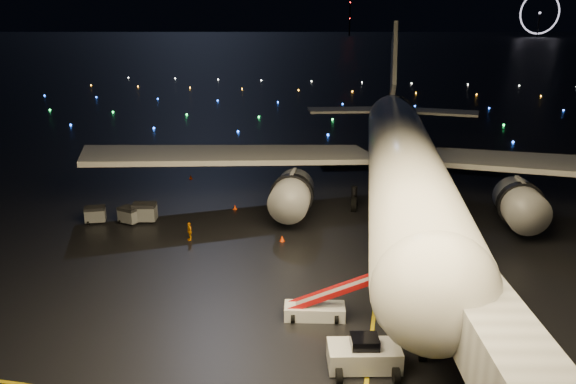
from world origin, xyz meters
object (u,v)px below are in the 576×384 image
at_px(airliner, 403,118).
at_px(baggage_cart_0, 145,213).
at_px(belt_loader, 315,298).
at_px(baggage_cart_1, 129,215).
at_px(baggage_cart_2, 95,215).
at_px(crew_c, 189,231).
at_px(pushback_tug, 364,352).

xyz_separation_m(airliner, baggage_cart_0, (-24.32, -10.21, -8.48)).
distance_m(belt_loader, baggage_cart_1, 25.10).
xyz_separation_m(baggage_cart_1, baggage_cart_2, (-3.34, -0.51, -0.00)).
relative_size(airliner, crew_c, 39.22).
bearing_deg(airliner, baggage_cart_2, -162.14).
bearing_deg(belt_loader, crew_c, 129.67).
relative_size(airliner, baggage_cart_0, 29.82).
height_order(pushback_tug, baggage_cart_1, pushback_tug).
height_order(belt_loader, baggage_cart_2, belt_loader).
xyz_separation_m(belt_loader, baggage_cart_1, (-20.51, 14.46, -0.61)).
height_order(pushback_tug, belt_loader, belt_loader).
xyz_separation_m(crew_c, baggage_cart_2, (-10.69, 2.52, -0.04)).
relative_size(pushback_tug, baggage_cart_2, 2.14).
height_order(belt_loader, baggage_cart_0, belt_loader).
distance_m(airliner, belt_loader, 27.04).
distance_m(airliner, baggage_cart_0, 27.71).
xyz_separation_m(belt_loader, baggage_cart_0, (-19.21, 15.11, -0.48)).
relative_size(baggage_cart_0, baggage_cart_1, 1.16).
xyz_separation_m(airliner, baggage_cart_2, (-28.96, -11.37, -8.62)).
bearing_deg(baggage_cart_2, baggage_cart_1, -15.30).
distance_m(belt_loader, baggage_cart_0, 24.45).
bearing_deg(pushback_tug, baggage_cart_2, 132.78).
bearing_deg(belt_loader, pushback_tug, -63.61).
bearing_deg(pushback_tug, baggage_cart_0, 126.00).
height_order(pushback_tug, baggage_cart_0, pushback_tug).
bearing_deg(baggage_cart_0, crew_c, -43.66).
distance_m(baggage_cart_0, baggage_cart_1, 1.45).
height_order(airliner, baggage_cart_2, airliner).
distance_m(pushback_tug, baggage_cart_2, 33.37).
bearing_deg(pushback_tug, crew_c, 122.97).
bearing_deg(baggage_cart_1, crew_c, -3.60).
bearing_deg(crew_c, airliner, 90.53).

